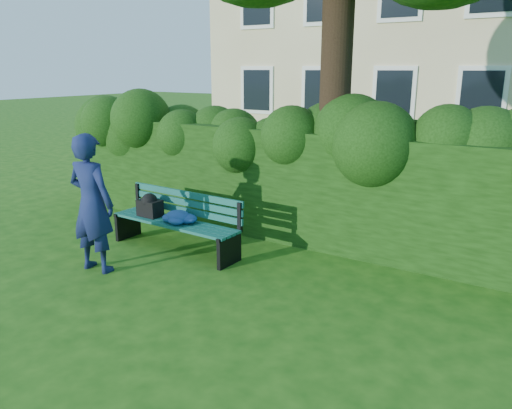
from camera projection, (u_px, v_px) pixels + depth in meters
The scene contains 4 objects.
ground at pixel (231, 285), 6.53m from camera, with size 80.00×80.00×0.00m, color #1D4F11.
hedge at pixel (309, 186), 8.07m from camera, with size 10.00×1.00×1.80m.
park_bench at pixel (173, 218), 7.70m from camera, with size 2.24×0.63×0.89m.
man_reading at pixel (92, 204), 6.77m from camera, with size 0.70×0.46×1.92m, color #16204F.
Camera 1 is at (3.53, -4.88, 2.74)m, focal length 35.00 mm.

